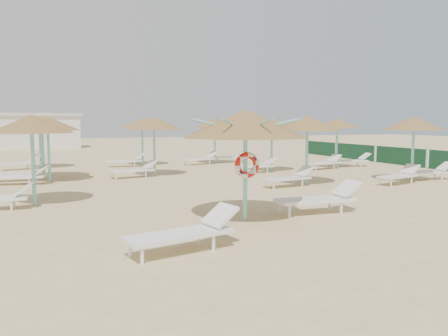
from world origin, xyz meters
name	(u,v)px	position (x,y,z in m)	size (l,w,h in m)	color
ground	(250,223)	(0.00, 0.00, 0.00)	(120.00, 120.00, 0.00)	#D8C084
main_palapa	(245,124)	(0.01, 0.32, 2.38)	(3.05, 3.05, 2.74)	#79D2CD
lounger_main_a	(186,232)	(-2.10, -1.69, 0.38)	(2.29, 1.13, 0.80)	white
lounger_main_b	(320,198)	(2.24, 0.37, 0.40)	(2.35, 0.80, 0.84)	white
palapa_field	(183,125)	(1.18, 9.85, 2.29)	(19.03, 13.68, 2.71)	#79D2CD
service_hut	(34,131)	(-6.00, 35.00, 1.64)	(8.40, 4.40, 3.25)	silver
windbreak_fence	(400,156)	(14.00, 9.96, 0.50)	(0.08, 19.84, 1.10)	#184827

